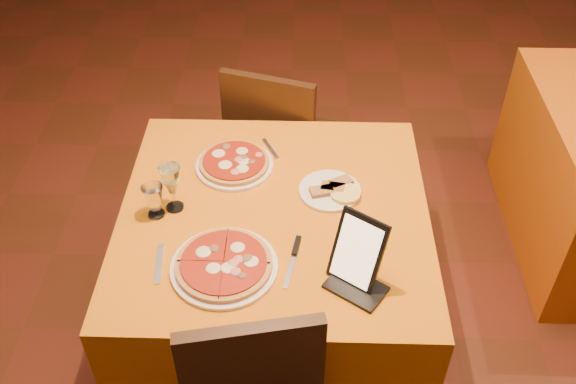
{
  "coord_description": "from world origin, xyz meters",
  "views": [
    {
      "loc": [
        -0.29,
        -1.67,
        2.32
      ],
      "look_at": [
        -0.34,
        -0.03,
        0.86
      ],
      "focal_mm": 40.0,
      "sensor_mm": 36.0,
      "label": 1
    }
  ],
  "objects_px": {
    "pizza_far": "(234,164)",
    "tablet": "(358,251)",
    "chair_main_far": "(282,139)",
    "pizza_near": "(224,265)",
    "main_table": "(276,280)",
    "wine_glass": "(172,188)",
    "water_glass": "(154,201)"
  },
  "relations": [
    {
      "from": "pizza_near",
      "to": "wine_glass",
      "type": "xyz_separation_m",
      "value": [
        -0.2,
        0.28,
        0.08
      ]
    },
    {
      "from": "pizza_near",
      "to": "water_glass",
      "type": "relative_size",
      "value": 2.69
    },
    {
      "from": "main_table",
      "to": "pizza_far",
      "type": "xyz_separation_m",
      "value": [
        -0.16,
        0.24,
        0.39
      ]
    },
    {
      "from": "main_table",
      "to": "water_glass",
      "type": "height_order",
      "value": "water_glass"
    },
    {
      "from": "pizza_near",
      "to": "water_glass",
      "type": "height_order",
      "value": "water_glass"
    },
    {
      "from": "chair_main_far",
      "to": "tablet",
      "type": "height_order",
      "value": "tablet"
    },
    {
      "from": "pizza_far",
      "to": "main_table",
      "type": "bearing_deg",
      "value": -55.94
    },
    {
      "from": "main_table",
      "to": "pizza_far",
      "type": "bearing_deg",
      "value": 124.06
    },
    {
      "from": "chair_main_far",
      "to": "water_glass",
      "type": "distance_m",
      "value": 1.0
    },
    {
      "from": "pizza_far",
      "to": "tablet",
      "type": "distance_m",
      "value": 0.7
    },
    {
      "from": "main_table",
      "to": "tablet",
      "type": "relative_size",
      "value": 4.51
    },
    {
      "from": "main_table",
      "to": "tablet",
      "type": "bearing_deg",
      "value": -47.45
    },
    {
      "from": "wine_glass",
      "to": "water_glass",
      "type": "height_order",
      "value": "wine_glass"
    },
    {
      "from": "pizza_near",
      "to": "tablet",
      "type": "bearing_deg",
      "value": -2.95
    },
    {
      "from": "pizza_near",
      "to": "water_glass",
      "type": "bearing_deg",
      "value": 137.19
    },
    {
      "from": "chair_main_far",
      "to": "wine_glass",
      "type": "relative_size",
      "value": 4.79
    },
    {
      "from": "tablet",
      "to": "water_glass",
      "type": "bearing_deg",
      "value": -166.76
    },
    {
      "from": "tablet",
      "to": "wine_glass",
      "type": "bearing_deg",
      "value": -171.41
    },
    {
      "from": "wine_glass",
      "to": "pizza_far",
      "type": "bearing_deg",
      "value": 50.66
    },
    {
      "from": "chair_main_far",
      "to": "pizza_near",
      "type": "distance_m",
      "value": 1.14
    },
    {
      "from": "pizza_near",
      "to": "pizza_far",
      "type": "distance_m",
      "value": 0.52
    },
    {
      "from": "tablet",
      "to": "main_table",
      "type": "bearing_deg",
      "value": 167.02
    },
    {
      "from": "chair_main_far",
      "to": "pizza_near",
      "type": "height_order",
      "value": "chair_main_far"
    },
    {
      "from": "chair_main_far",
      "to": "pizza_far",
      "type": "height_order",
      "value": "chair_main_far"
    },
    {
      "from": "pizza_far",
      "to": "tablet",
      "type": "relative_size",
      "value": 1.22
    },
    {
      "from": "pizza_far",
      "to": "tablet",
      "type": "bearing_deg",
      "value": -51.01
    },
    {
      "from": "water_glass",
      "to": "pizza_far",
      "type": "bearing_deg",
      "value": 47.14
    },
    {
      "from": "main_table",
      "to": "wine_glass",
      "type": "xyz_separation_m",
      "value": [
        -0.35,
        0.01,
        0.47
      ]
    },
    {
      "from": "chair_main_far",
      "to": "pizza_near",
      "type": "xyz_separation_m",
      "value": [
        -0.15,
        -1.09,
        0.31
      ]
    },
    {
      "from": "water_glass",
      "to": "tablet",
      "type": "distance_m",
      "value": 0.74
    },
    {
      "from": "water_glass",
      "to": "chair_main_far",
      "type": "bearing_deg",
      "value": 63.73
    },
    {
      "from": "chair_main_far",
      "to": "pizza_far",
      "type": "relative_size",
      "value": 3.05
    }
  ]
}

